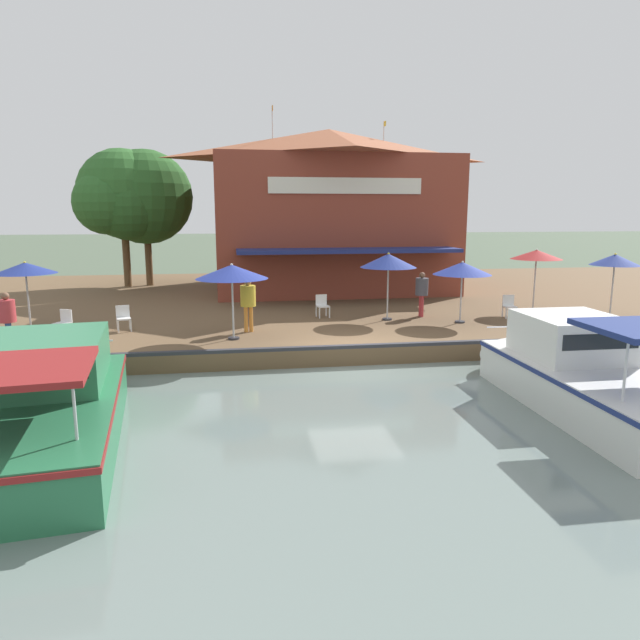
{
  "coord_description": "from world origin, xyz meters",
  "views": [
    {
      "loc": [
        15.92,
        -3.53,
        4.55
      ],
      "look_at": [
        -1.0,
        -0.87,
        1.3
      ],
      "focal_mm": 32.0,
      "sensor_mm": 36.0,
      "label": 1
    }
  ],
  "objects_px": {
    "cafe_chair_far_corner_seat": "(64,321)",
    "person_near_entrance": "(422,289)",
    "patio_umbrella_back_row": "(232,272)",
    "cafe_chair_mid_patio": "(123,317)",
    "patio_umbrella_near_quay_edge": "(462,268)",
    "motorboat_mid_row": "(576,372)",
    "person_at_quay_edge": "(248,298)",
    "cafe_chair_beside_entrance": "(509,305)",
    "person_mid_patio": "(7,314)",
    "tree_upstream_bank": "(118,196)",
    "waterfront_restaurant": "(329,209)",
    "motorboat_nearest_quay": "(45,400)",
    "mooring_post": "(596,325)",
    "cafe_chair_facing_river": "(322,305)",
    "tree_downstream_bank": "(141,199)",
    "patio_umbrella_by_entrance": "(388,261)",
    "patio_umbrella_mid_patio_left": "(25,268)",
    "patio_umbrella_mid_patio_right": "(615,260)",
    "patio_umbrella_far_corner": "(537,255)"
  },
  "relations": [
    {
      "from": "cafe_chair_beside_entrance",
      "to": "person_mid_patio",
      "type": "relative_size",
      "value": 0.5
    },
    {
      "from": "patio_umbrella_far_corner",
      "to": "motorboat_nearest_quay",
      "type": "xyz_separation_m",
      "value": [
        9.19,
        -15.73,
        -2.08
      ]
    },
    {
      "from": "waterfront_restaurant",
      "to": "person_mid_patio",
      "type": "xyz_separation_m",
      "value": [
        12.38,
        -11.56,
        -3.05
      ]
    },
    {
      "from": "patio_umbrella_near_quay_edge",
      "to": "patio_umbrella_mid_patio_left",
      "type": "xyz_separation_m",
      "value": [
        -0.9,
        -14.92,
        0.15
      ]
    },
    {
      "from": "motorboat_nearest_quay",
      "to": "mooring_post",
      "type": "relative_size",
      "value": 10.35
    },
    {
      "from": "patio_umbrella_by_entrance",
      "to": "tree_downstream_bank",
      "type": "xyz_separation_m",
      "value": [
        -11.68,
        -10.3,
        2.4
      ]
    },
    {
      "from": "cafe_chair_mid_patio",
      "to": "tree_downstream_bank",
      "type": "xyz_separation_m",
      "value": [
        -12.22,
        -0.97,
        4.13
      ]
    },
    {
      "from": "cafe_chair_beside_entrance",
      "to": "person_at_quay_edge",
      "type": "distance_m",
      "value": 9.96
    },
    {
      "from": "person_mid_patio",
      "to": "mooring_post",
      "type": "relative_size",
      "value": 2.16
    },
    {
      "from": "motorboat_mid_row",
      "to": "motorboat_nearest_quay",
      "type": "bearing_deg",
      "value": -88.84
    },
    {
      "from": "cafe_chair_beside_entrance",
      "to": "cafe_chair_far_corner_seat",
      "type": "bearing_deg",
      "value": -86.88
    },
    {
      "from": "patio_umbrella_by_entrance",
      "to": "tree_downstream_bank",
      "type": "bearing_deg",
      "value": -138.6
    },
    {
      "from": "waterfront_restaurant",
      "to": "cafe_chair_far_corner_seat",
      "type": "distance_m",
      "value": 15.4
    },
    {
      "from": "cafe_chair_facing_river",
      "to": "tree_upstream_bank",
      "type": "relative_size",
      "value": 0.12
    },
    {
      "from": "cafe_chair_facing_river",
      "to": "person_mid_patio",
      "type": "xyz_separation_m",
      "value": [
        3.81,
        -9.84,
        0.58
      ]
    },
    {
      "from": "cafe_chair_far_corner_seat",
      "to": "tree_upstream_bank",
      "type": "relative_size",
      "value": 0.12
    },
    {
      "from": "person_mid_patio",
      "to": "mooring_post",
      "type": "bearing_deg",
      "value": 86.44
    },
    {
      "from": "patio_umbrella_mid_patio_left",
      "to": "cafe_chair_mid_patio",
      "type": "xyz_separation_m",
      "value": [
        0.5,
        3.12,
        -1.64
      ]
    },
    {
      "from": "patio_umbrella_near_quay_edge",
      "to": "cafe_chair_beside_entrance",
      "type": "distance_m",
      "value": 2.78
    },
    {
      "from": "person_at_quay_edge",
      "to": "tree_upstream_bank",
      "type": "height_order",
      "value": "tree_upstream_bank"
    },
    {
      "from": "patio_umbrella_back_row",
      "to": "cafe_chair_mid_patio",
      "type": "relative_size",
      "value": 2.81
    },
    {
      "from": "patio_umbrella_mid_patio_right",
      "to": "cafe_chair_beside_entrance",
      "type": "relative_size",
      "value": 2.87
    },
    {
      "from": "patio_umbrella_back_row",
      "to": "tree_upstream_bank",
      "type": "distance_m",
      "value": 15.17
    },
    {
      "from": "cafe_chair_far_corner_seat",
      "to": "person_near_entrance",
      "type": "relative_size",
      "value": 0.5
    },
    {
      "from": "motorboat_nearest_quay",
      "to": "tree_downstream_bank",
      "type": "height_order",
      "value": "tree_downstream_bank"
    },
    {
      "from": "cafe_chair_mid_patio",
      "to": "mooring_post",
      "type": "bearing_deg",
      "value": 77.28
    },
    {
      "from": "cafe_chair_mid_patio",
      "to": "person_at_quay_edge",
      "type": "relative_size",
      "value": 0.47
    },
    {
      "from": "patio_umbrella_mid_patio_left",
      "to": "tree_downstream_bank",
      "type": "height_order",
      "value": "tree_downstream_bank"
    },
    {
      "from": "patio_umbrella_back_row",
      "to": "motorboat_nearest_quay",
      "type": "xyz_separation_m",
      "value": [
        6.03,
        -3.82,
        -1.92
      ]
    },
    {
      "from": "person_mid_patio",
      "to": "cafe_chair_far_corner_seat",
      "type": "bearing_deg",
      "value": 148.81
    },
    {
      "from": "person_near_entrance",
      "to": "tree_upstream_bank",
      "type": "distance_m",
      "value": 17.26
    },
    {
      "from": "patio_umbrella_near_quay_edge",
      "to": "person_near_entrance",
      "type": "bearing_deg",
      "value": -144.42
    },
    {
      "from": "tree_downstream_bank",
      "to": "person_mid_patio",
      "type": "bearing_deg",
      "value": -7.18
    },
    {
      "from": "mooring_post",
      "to": "patio_umbrella_near_quay_edge",
      "type": "bearing_deg",
      "value": -132.34
    },
    {
      "from": "patio_umbrella_back_row",
      "to": "mooring_post",
      "type": "bearing_deg",
      "value": 82.47
    },
    {
      "from": "waterfront_restaurant",
      "to": "mooring_post",
      "type": "relative_size",
      "value": 15.43
    },
    {
      "from": "cafe_chair_mid_patio",
      "to": "mooring_post",
      "type": "xyz_separation_m",
      "value": [
        3.41,
        15.11,
        -0.08
      ]
    },
    {
      "from": "person_near_entrance",
      "to": "waterfront_restaurant",
      "type": "bearing_deg",
      "value": -167.33
    },
    {
      "from": "cafe_chair_beside_entrance",
      "to": "person_at_quay_edge",
      "type": "bearing_deg",
      "value": -83.44
    },
    {
      "from": "cafe_chair_far_corner_seat",
      "to": "motorboat_mid_row",
      "type": "height_order",
      "value": "motorboat_mid_row"
    },
    {
      "from": "cafe_chair_far_corner_seat",
      "to": "mooring_post",
      "type": "height_order",
      "value": "cafe_chair_far_corner_seat"
    },
    {
      "from": "patio_umbrella_mid_patio_left",
      "to": "cafe_chair_beside_entrance",
      "type": "distance_m",
      "value": 17.24
    },
    {
      "from": "patio_umbrella_near_quay_edge",
      "to": "person_mid_patio",
      "type": "distance_m",
      "value": 14.75
    },
    {
      "from": "patio_umbrella_by_entrance",
      "to": "person_near_entrance",
      "type": "distance_m",
      "value": 1.91
    },
    {
      "from": "patio_umbrella_near_quay_edge",
      "to": "motorboat_mid_row",
      "type": "height_order",
      "value": "patio_umbrella_near_quay_edge"
    },
    {
      "from": "person_mid_patio",
      "to": "person_near_entrance",
      "type": "distance_m",
      "value": 13.99
    },
    {
      "from": "motorboat_nearest_quay",
      "to": "patio_umbrella_by_entrance",
      "type": "bearing_deg",
      "value": 131.7
    },
    {
      "from": "motorboat_mid_row",
      "to": "tree_upstream_bank",
      "type": "distance_m",
      "value": 24.37
    },
    {
      "from": "cafe_chair_far_corner_seat",
      "to": "person_at_quay_edge",
      "type": "distance_m",
      "value": 5.96
    },
    {
      "from": "tree_downstream_bank",
      "to": "mooring_post",
      "type": "bearing_deg",
      "value": 45.82
    }
  ]
}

